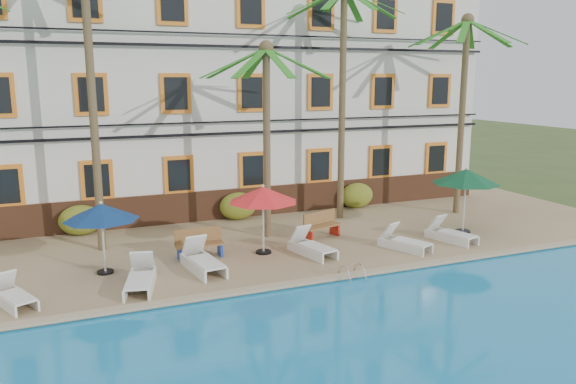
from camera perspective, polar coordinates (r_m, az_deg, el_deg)
name	(u,v)px	position (r m, az deg, el deg)	size (l,w,h in m)	color
ground	(282,282)	(16.51, -0.61, -9.14)	(100.00, 100.00, 0.00)	#384C23
pool_deck	(232,234)	(20.97, -5.70, -4.31)	(30.00, 12.00, 0.25)	tan
pool_coping	(294,283)	(15.63, 0.63, -9.26)	(30.00, 0.35, 0.06)	tan
hotel_building	(196,88)	(25.00, -9.30, 10.34)	(25.40, 6.44, 10.22)	silver
palm_b	(89,56)	(18.86, -19.54, 12.87)	(4.59, 4.59, 9.90)	brown
palm_c	(267,110)	(19.47, -2.19, 8.28)	(4.59, 4.59, 6.82)	brown
palm_d	(343,72)	(22.25, 5.58, 12.05)	(4.59, 4.59, 9.13)	brown
palm_e	(464,87)	(24.08, 17.40, 10.13)	(4.59, 4.59, 8.07)	brown
shrub_left	(80,220)	(21.55, -20.34, -2.70)	(1.50, 0.90, 1.10)	#1F5518
shrub_mid	(238,206)	(22.49, -5.10, -1.43)	(1.50, 0.90, 1.10)	#1F5518
shrub_right	(357,195)	(24.60, 7.01, -0.35)	(1.50, 0.90, 1.10)	#1F5518
umbrella_blue	(101,212)	(16.83, -18.44, -1.96)	(2.14, 2.14, 2.14)	black
umbrella_red	(263,195)	(17.83, -2.55, -0.30)	(2.26, 2.26, 2.26)	black
umbrella_green	(466,177)	(21.22, 17.64, 1.49)	(2.44, 2.44, 2.44)	black
lounger_a	(13,295)	(15.80, -26.15, -9.39)	(1.22, 1.76, 0.79)	white
lounger_b	(140,278)	(15.76, -14.77, -8.45)	(1.13, 2.03, 0.91)	white
lounger_c	(202,260)	(16.79, -8.69, -6.88)	(0.99, 2.10, 0.96)	white
lounger_d	(311,246)	(18.08, 2.39, -5.50)	(1.07, 1.96, 0.88)	white
lounger_e	(404,241)	(19.01, 11.70, -4.93)	(1.28, 1.87, 0.83)	white
lounger_f	(450,233)	(20.34, 16.17, -4.04)	(1.11, 1.92, 0.85)	white
bench_left	(199,243)	(17.97, -9.01, -5.13)	(1.50, 0.49, 0.93)	olive
bench_right	(320,225)	(19.93, 3.29, -3.34)	(1.57, 0.92, 0.93)	olive
pool_ladder	(352,277)	(16.29, 6.54, -8.57)	(0.54, 0.74, 0.74)	silver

